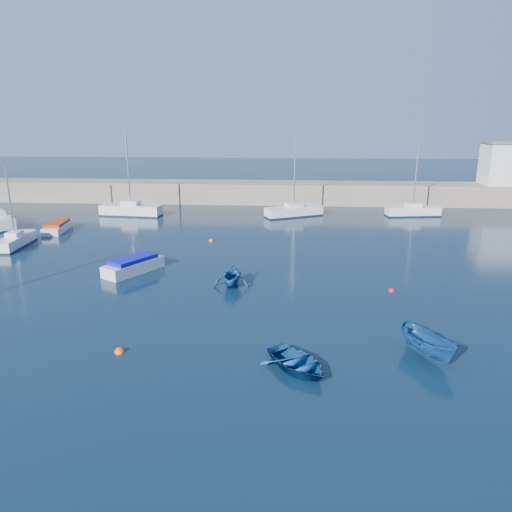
# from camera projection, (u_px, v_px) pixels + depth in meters

# --- Properties ---
(ground) EXTENTS (220.00, 220.00, 0.00)m
(ground) POSITION_uv_depth(u_px,v_px,m) (260.00, 403.00, 20.12)
(ground) COLOR #0B1F31
(ground) RESTS_ON ground
(back_wall) EXTENTS (96.00, 4.50, 2.60)m
(back_wall) POSITION_uv_depth(u_px,v_px,m) (280.00, 193.00, 63.84)
(back_wall) COLOR gray
(back_wall) RESTS_ON ground
(sailboat_3) EXTENTS (1.73, 5.28, 6.96)m
(sailboat_3) POSITION_uv_depth(u_px,v_px,m) (15.00, 241.00, 43.15)
(sailboat_3) COLOR silver
(sailboat_3) RESTS_ON ground
(sailboat_5) EXTENTS (6.98, 2.57, 9.05)m
(sailboat_5) POSITION_uv_depth(u_px,v_px,m) (131.00, 210.00, 56.08)
(sailboat_5) COLOR silver
(sailboat_5) RESTS_ON ground
(sailboat_6) EXTENTS (6.65, 4.58, 8.60)m
(sailboat_6) POSITION_uv_depth(u_px,v_px,m) (294.00, 211.00, 55.71)
(sailboat_6) COLOR silver
(sailboat_6) RESTS_ON ground
(sailboat_7) EXTENTS (6.11, 2.43, 7.88)m
(sailboat_7) POSITION_uv_depth(u_px,v_px,m) (413.00, 211.00, 55.94)
(sailboat_7) COLOR silver
(sailboat_7) RESTS_ON ground
(motorboat_1) EXTENTS (3.83, 4.80, 1.14)m
(motorboat_1) POSITION_uv_depth(u_px,v_px,m) (133.00, 265.00, 36.35)
(motorboat_1) COLOR silver
(motorboat_1) RESTS_ON ground
(motorboat_2) EXTENTS (2.10, 4.71, 0.94)m
(motorboat_2) POSITION_uv_depth(u_px,v_px,m) (57.00, 227.00, 48.86)
(motorboat_2) COLOR silver
(motorboat_2) RESTS_ON ground
(dinghy_center) EXTENTS (4.13, 4.31, 0.73)m
(dinghy_center) POSITION_uv_depth(u_px,v_px,m) (297.00, 363.00, 22.58)
(dinghy_center) COLOR navy
(dinghy_center) RESTS_ON ground
(dinghy_left) EXTENTS (2.76, 3.11, 1.52)m
(dinghy_left) POSITION_uv_depth(u_px,v_px,m) (232.00, 275.00, 33.41)
(dinghy_left) COLOR navy
(dinghy_left) RESTS_ON ground
(dinghy_right) EXTENTS (2.75, 3.67, 1.33)m
(dinghy_right) POSITION_uv_depth(u_px,v_px,m) (429.00, 345.00, 23.67)
(dinghy_right) COLOR navy
(dinghy_right) RESTS_ON ground
(buoy_0) EXTENTS (0.50, 0.50, 0.50)m
(buoy_0) POSITION_uv_depth(u_px,v_px,m) (120.00, 352.00, 24.34)
(buoy_0) COLOR #F6540C
(buoy_0) RESTS_ON ground
(buoy_1) EXTENTS (0.43, 0.43, 0.43)m
(buoy_1) POSITION_uv_depth(u_px,v_px,m) (392.00, 291.00, 32.64)
(buoy_1) COLOR red
(buoy_1) RESTS_ON ground
(buoy_3) EXTENTS (0.47, 0.47, 0.47)m
(buoy_3) POSITION_uv_depth(u_px,v_px,m) (211.00, 241.00, 45.12)
(buoy_3) COLOR #F6540C
(buoy_3) RESTS_ON ground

